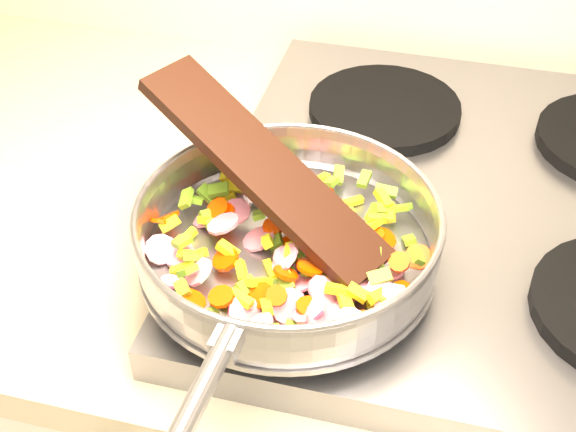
# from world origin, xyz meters

# --- Properties ---
(cooktop) EXTENTS (0.60, 0.60, 0.04)m
(cooktop) POSITION_xyz_m (-0.70, 1.67, 0.92)
(cooktop) COLOR #939399
(cooktop) RESTS_ON counter_top
(grate_fl) EXTENTS (0.19, 0.19, 0.02)m
(grate_fl) POSITION_xyz_m (-0.84, 1.52, 0.95)
(grate_fl) COLOR black
(grate_fl) RESTS_ON cooktop
(grate_bl) EXTENTS (0.19, 0.19, 0.02)m
(grate_bl) POSITION_xyz_m (-0.84, 1.81, 0.95)
(grate_bl) COLOR black
(grate_bl) RESTS_ON cooktop
(saute_pan) EXTENTS (0.34, 0.50, 0.06)m
(saute_pan) POSITION_xyz_m (-0.89, 1.50, 0.99)
(saute_pan) COLOR #9E9EA5
(saute_pan) RESTS_ON grate_fl
(vegetable_heap) EXTENTS (0.29, 0.27, 0.05)m
(vegetable_heap) POSITION_xyz_m (-0.88, 1.50, 0.98)
(vegetable_heap) COLOR #669721
(vegetable_heap) RESTS_ON saute_pan
(wooden_spatula) EXTENTS (0.28, 0.19, 0.12)m
(wooden_spatula) POSITION_xyz_m (-0.92, 1.54, 1.03)
(wooden_spatula) COLOR black
(wooden_spatula) RESTS_ON saute_pan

